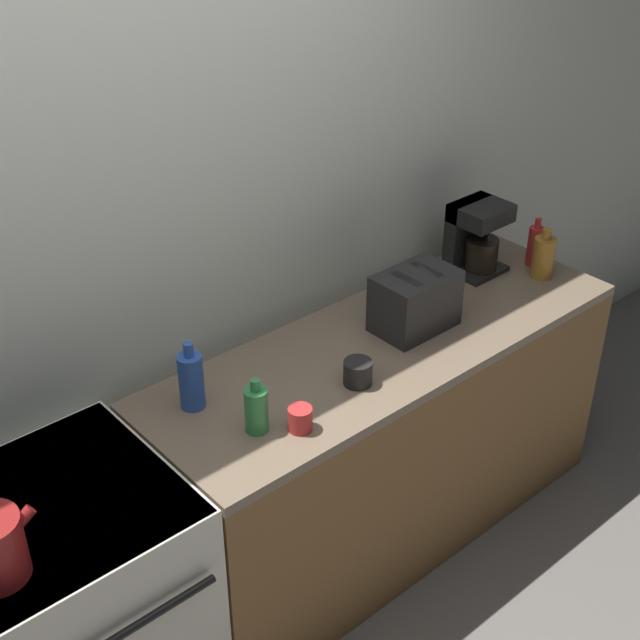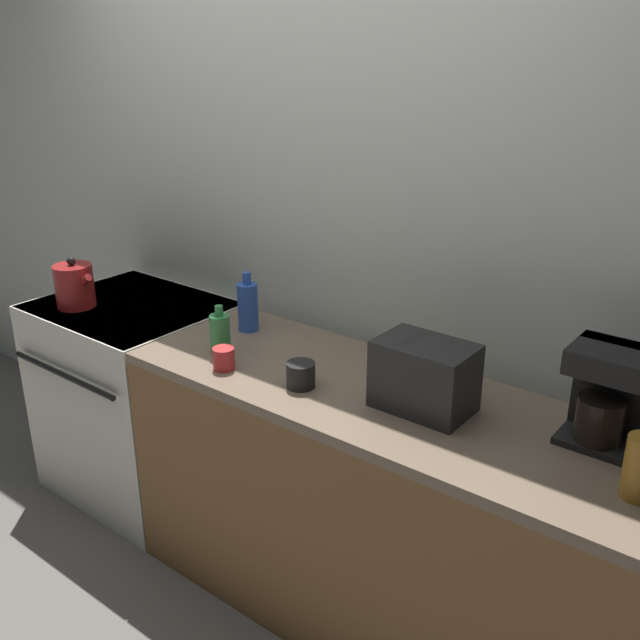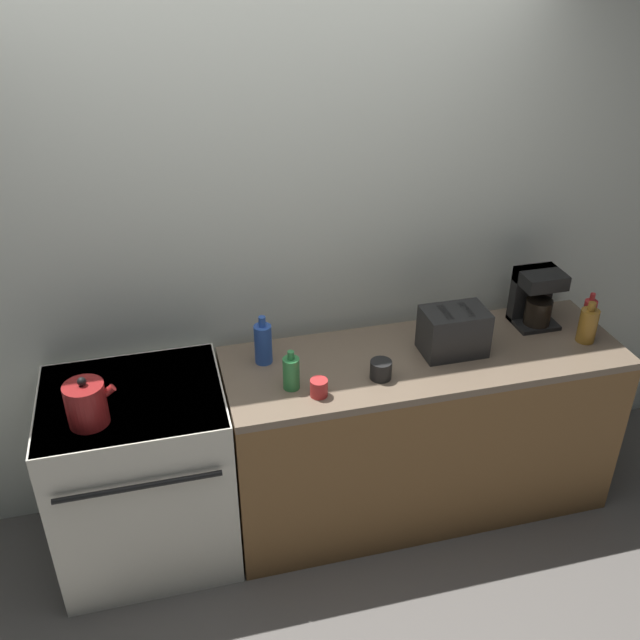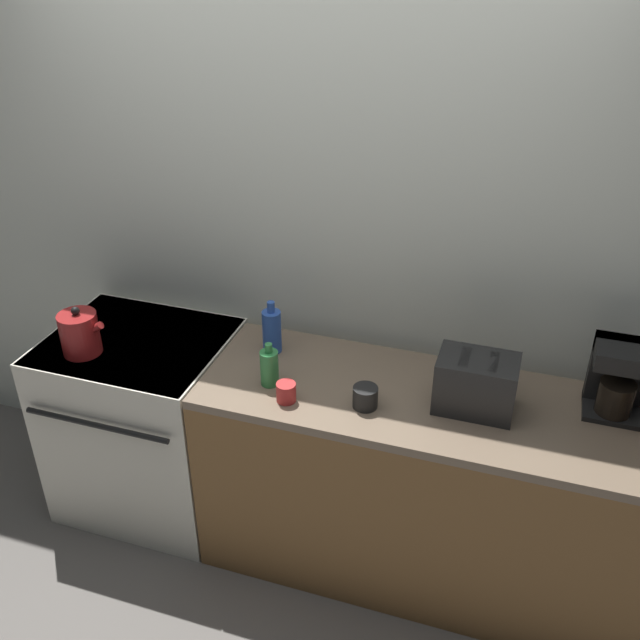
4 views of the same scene
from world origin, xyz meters
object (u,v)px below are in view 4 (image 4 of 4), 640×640
bottle_green (269,367)px  cup_red (286,392)px  kettle (80,333)px  coffee_maker (619,376)px  stove (147,420)px  toaster (476,383)px  bottle_blue (272,331)px  cup_black (365,397)px

bottle_green → cup_red: bottle_green is taller
kettle → coffee_maker: coffee_maker is taller
kettle → stove: bearing=43.0°
toaster → bottle_green: size_ratio=1.58×
stove → bottle_green: size_ratio=4.86×
stove → kettle: size_ratio=4.11×
bottle_blue → cup_black: bottle_blue is taller
coffee_maker → bottle_green: (-1.27, -0.24, -0.07)m
coffee_maker → bottle_green: 1.29m
bottle_blue → cup_red: 0.36m
toaster → kettle: bearing=-175.4°
bottle_green → cup_black: (0.39, -0.02, -0.03)m
kettle → toaster: kettle is taller
cup_red → cup_black: size_ratio=0.81×
cup_black → kettle: bearing=-179.6°
kettle → bottle_blue: (0.75, 0.26, 0.01)m
kettle → bottle_blue: bearing=19.0°
stove → cup_black: 1.17m
stove → bottle_green: 0.85m
coffee_maker → cup_red: 1.22m
toaster → cup_black: 0.41m
toaster → bottle_green: toaster is taller
toaster → coffee_maker: coffee_maker is taller
kettle → cup_black: size_ratio=2.29×
stove → kettle: 0.57m
kettle → bottle_green: 0.83m
bottle_green → cup_black: size_ratio=1.94×
stove → cup_black: size_ratio=9.41×
bottle_blue → bottle_green: bottle_blue is taller
stove → kettle: kettle is taller
kettle → cup_black: 1.22m
stove → cup_black: (1.06, -0.14, 0.48)m
kettle → bottle_green: size_ratio=1.18×
bottle_green → bottle_blue: bearing=109.0°
bottle_green → kettle: bearing=-177.7°
stove → cup_black: cup_black is taller
bottle_blue → cup_red: size_ratio=3.03×
toaster → coffee_maker: 0.51m
stove → bottle_blue: 0.80m
bottle_green → cup_red: bearing=-39.9°
stove → cup_red: cup_red is taller
cup_black → coffee_maker: bearing=17.1°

